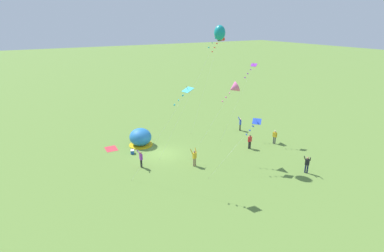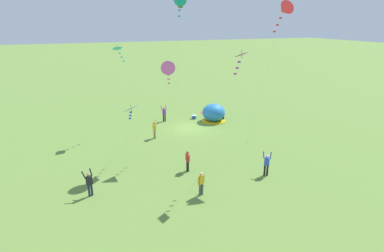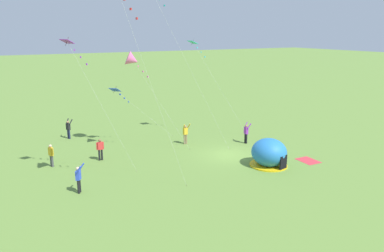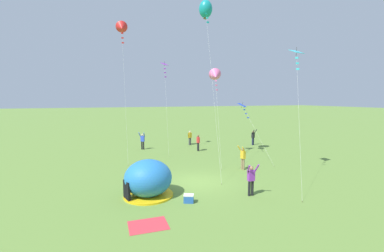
{
  "view_description": "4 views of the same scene",
  "coord_description": "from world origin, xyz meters",
  "px_view_note": "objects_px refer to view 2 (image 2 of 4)",
  "views": [
    {
      "loc": [
        28.49,
        -12.34,
        14.27
      ],
      "look_at": [
        3.49,
        1.9,
        4.07
      ],
      "focal_mm": 28.0,
      "sensor_mm": 36.0,
      "label": 1
    },
    {
      "loc": [
        11.11,
        29.54,
        11.29
      ],
      "look_at": [
        1.49,
        4.65,
        1.92
      ],
      "focal_mm": 28.0,
      "sensor_mm": 36.0,
      "label": 2
    },
    {
      "loc": [
        -24.07,
        16.62,
        9.86
      ],
      "look_at": [
        3.89,
        1.28,
        1.73
      ],
      "focal_mm": 35.0,
      "sensor_mm": 36.0,
      "label": 3
    },
    {
      "loc": [
        -6.07,
        -15.39,
        5.56
      ],
      "look_at": [
        1.54,
        5.41,
        3.16
      ],
      "focal_mm": 24.0,
      "sensor_mm": 36.0,
      "label": 4
    }
  ],
  "objects_px": {
    "person_center_field": "(188,160)",
    "person_with_toddler": "(89,183)",
    "person_near_tent": "(201,182)",
    "kite_purple": "(240,61)",
    "cooler_box": "(194,117)",
    "person_arms_raised": "(164,113)",
    "kite_red": "(284,10)",
    "kite_pink": "(168,70)",
    "person_far_back": "(154,129)",
    "popup_tent": "(214,113)",
    "person_strolling": "(267,164)",
    "kite_cyan": "(119,52)",
    "kite_blue": "(131,110)"
  },
  "relations": [
    {
      "from": "person_center_field",
      "to": "person_with_toddler",
      "type": "relative_size",
      "value": 0.91
    },
    {
      "from": "person_near_tent",
      "to": "kite_purple",
      "type": "distance_m",
      "value": 8.6
    },
    {
      "from": "cooler_box",
      "to": "person_arms_raised",
      "type": "distance_m",
      "value": 3.76
    },
    {
      "from": "kite_red",
      "to": "kite_pink",
      "type": "xyz_separation_m",
      "value": [
        7.94,
        -3.58,
        -4.44
      ]
    },
    {
      "from": "person_near_tent",
      "to": "person_far_back",
      "type": "distance_m",
      "value": 11.46
    },
    {
      "from": "person_far_back",
      "to": "popup_tent",
      "type": "bearing_deg",
      "value": -160.04
    },
    {
      "from": "person_strolling",
      "to": "kite_red",
      "type": "xyz_separation_m",
      "value": [
        -2.07,
        -2.36,
        11.08
      ]
    },
    {
      "from": "person_arms_raised",
      "to": "person_with_toddler",
      "type": "relative_size",
      "value": 1.0
    },
    {
      "from": "popup_tent",
      "to": "kite_purple",
      "type": "distance_m",
      "value": 15.63
    },
    {
      "from": "person_arms_raised",
      "to": "kite_red",
      "type": "xyz_separation_m",
      "value": [
        -5.7,
        13.23,
        11.08
      ]
    },
    {
      "from": "kite_red",
      "to": "kite_cyan",
      "type": "bearing_deg",
      "value": -45.19
    },
    {
      "from": "cooler_box",
      "to": "person_center_field",
      "type": "xyz_separation_m",
      "value": [
        5.44,
        12.44,
        0.74
      ]
    },
    {
      "from": "popup_tent",
      "to": "person_with_toddler",
      "type": "relative_size",
      "value": 1.49
    },
    {
      "from": "popup_tent",
      "to": "kite_cyan",
      "type": "relative_size",
      "value": 0.31
    },
    {
      "from": "cooler_box",
      "to": "kite_pink",
      "type": "distance_m",
      "value": 13.3
    },
    {
      "from": "kite_pink",
      "to": "kite_purple",
      "type": "xyz_separation_m",
      "value": [
        -3.48,
        5.24,
        1.11
      ]
    },
    {
      "from": "person_arms_raised",
      "to": "person_with_toddler",
      "type": "xyz_separation_m",
      "value": [
        9.19,
        13.72,
        0.0
      ]
    },
    {
      "from": "person_far_back",
      "to": "kite_blue",
      "type": "xyz_separation_m",
      "value": [
        3.05,
        5.08,
        3.66
      ]
    },
    {
      "from": "person_strolling",
      "to": "kite_red",
      "type": "height_order",
      "value": "kite_red"
    },
    {
      "from": "person_near_tent",
      "to": "kite_blue",
      "type": "bearing_deg",
      "value": -62.25
    },
    {
      "from": "person_strolling",
      "to": "person_far_back",
      "type": "distance_m",
      "value": 12.29
    },
    {
      "from": "person_near_tent",
      "to": "kite_cyan",
      "type": "height_order",
      "value": "kite_cyan"
    },
    {
      "from": "popup_tent",
      "to": "person_center_field",
      "type": "bearing_deg",
      "value": 55.85
    },
    {
      "from": "popup_tent",
      "to": "kite_blue",
      "type": "distance_m",
      "value": 14.06
    },
    {
      "from": "person_with_toddler",
      "to": "kite_pink",
      "type": "bearing_deg",
      "value": -149.66
    },
    {
      "from": "person_arms_raised",
      "to": "kite_cyan",
      "type": "xyz_separation_m",
      "value": [
        5.03,
        2.42,
        7.47
      ]
    },
    {
      "from": "person_center_field",
      "to": "person_with_toddler",
      "type": "xyz_separation_m",
      "value": [
        7.43,
        0.97,
        0.03
      ]
    },
    {
      "from": "cooler_box",
      "to": "person_near_tent",
      "type": "distance_m",
      "value": 17.06
    },
    {
      "from": "person_far_back",
      "to": "kite_blue",
      "type": "height_order",
      "value": "kite_blue"
    },
    {
      "from": "popup_tent",
      "to": "person_far_back",
      "type": "height_order",
      "value": "popup_tent"
    },
    {
      "from": "person_with_toddler",
      "to": "kite_pink",
      "type": "height_order",
      "value": "kite_pink"
    },
    {
      "from": "cooler_box",
      "to": "person_near_tent",
      "type": "bearing_deg",
      "value": 70.15
    },
    {
      "from": "kite_purple",
      "to": "kite_red",
      "type": "bearing_deg",
      "value": -159.69
    },
    {
      "from": "person_arms_raised",
      "to": "person_with_toddler",
      "type": "bearing_deg",
      "value": 56.17
    },
    {
      "from": "person_arms_raised",
      "to": "person_center_field",
      "type": "bearing_deg",
      "value": 82.11
    },
    {
      "from": "popup_tent",
      "to": "kite_purple",
      "type": "height_order",
      "value": "kite_purple"
    },
    {
      "from": "cooler_box",
      "to": "person_strolling",
      "type": "height_order",
      "value": "person_strolling"
    },
    {
      "from": "person_center_field",
      "to": "kite_red",
      "type": "distance_m",
      "value": 13.4
    },
    {
      "from": "person_strolling",
      "to": "person_center_field",
      "type": "distance_m",
      "value": 6.1
    },
    {
      "from": "cooler_box",
      "to": "person_strolling",
      "type": "xyz_separation_m",
      "value": [
        0.04,
        15.28,
        0.78
      ]
    },
    {
      "from": "popup_tent",
      "to": "kite_purple",
      "type": "relative_size",
      "value": 0.3
    },
    {
      "from": "person_near_tent",
      "to": "person_far_back",
      "type": "bearing_deg",
      "value": -88.47
    },
    {
      "from": "cooler_box",
      "to": "person_with_toddler",
      "type": "xyz_separation_m",
      "value": [
        12.86,
        13.41,
        0.78
      ]
    },
    {
      "from": "person_arms_raised",
      "to": "person_near_tent",
      "type": "bearing_deg",
      "value": 82.61
    },
    {
      "from": "popup_tent",
      "to": "kite_pink",
      "type": "distance_m",
      "value": 12.75
    },
    {
      "from": "person_arms_raised",
      "to": "kite_purple",
      "type": "bearing_deg",
      "value": 94.76
    },
    {
      "from": "person_strolling",
      "to": "kite_cyan",
      "type": "relative_size",
      "value": 0.21
    },
    {
      "from": "cooler_box",
      "to": "person_with_toddler",
      "type": "height_order",
      "value": "person_with_toddler"
    },
    {
      "from": "popup_tent",
      "to": "kite_cyan",
      "type": "xyz_separation_m",
      "value": [
        10.55,
        0.42,
        7.47
      ]
    },
    {
      "from": "kite_pink",
      "to": "kite_blue",
      "type": "bearing_deg",
      "value": 5.77
    }
  ]
}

